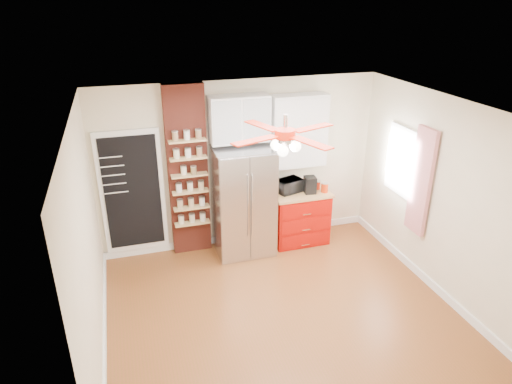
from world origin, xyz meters
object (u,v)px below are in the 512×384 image
object	(u,v)px
ceiling_fan	(285,134)
toaster_oven	(289,186)
fridge	(244,201)
red_cabinet	(299,216)
canister_left	(325,188)
coffee_maker	(310,185)
pantry_jar_oats	(184,170)

from	to	relation	value
ceiling_fan	toaster_oven	distance (m)	2.34
fridge	ceiling_fan	distance (m)	2.25
red_cabinet	canister_left	world-z (taller)	canister_left
red_cabinet	canister_left	size ratio (longest dim) A/B	6.09
fridge	coffee_maker	bearing A→B (deg)	-1.69
red_cabinet	pantry_jar_oats	world-z (taller)	pantry_jar_oats
ceiling_fan	canister_left	size ratio (longest dim) A/B	9.08
toaster_oven	coffee_maker	world-z (taller)	coffee_maker
coffee_maker	pantry_jar_oats	bearing A→B (deg)	-179.11
coffee_maker	canister_left	xyz separation A→B (m)	(0.24, -0.05, -0.06)
ceiling_fan	canister_left	bearing A→B (deg)	50.15
toaster_oven	pantry_jar_oats	distance (m)	1.72
ceiling_fan	pantry_jar_oats	distance (m)	2.25
ceiling_fan	canister_left	distance (m)	2.48
fridge	toaster_oven	world-z (taller)	fridge
red_cabinet	coffee_maker	distance (m)	0.60
fridge	red_cabinet	distance (m)	1.06
fridge	canister_left	xyz separation A→B (m)	(1.34, -0.08, 0.10)
fridge	ceiling_fan	xyz separation A→B (m)	(0.05, -1.63, 1.55)
ceiling_fan	pantry_jar_oats	size ratio (longest dim) A/B	11.30
red_cabinet	pantry_jar_oats	bearing A→B (deg)	176.30
coffee_maker	canister_left	bearing A→B (deg)	-5.54
canister_left	pantry_jar_oats	world-z (taller)	pantry_jar_oats
ceiling_fan	canister_left	xyz separation A→B (m)	(1.29, 1.55, -1.45)
pantry_jar_oats	coffee_maker	bearing A→B (deg)	-5.83
red_cabinet	ceiling_fan	bearing A→B (deg)	-118.71
toaster_oven	coffee_maker	xyz separation A→B (m)	(0.31, -0.12, 0.03)
red_cabinet	pantry_jar_oats	xyz separation A→B (m)	(-1.85, 0.12, 0.98)
fridge	coffee_maker	xyz separation A→B (m)	(1.10, -0.03, 0.16)
toaster_oven	coffee_maker	bearing A→B (deg)	-39.57
toaster_oven	canister_left	bearing A→B (deg)	-35.96
pantry_jar_oats	red_cabinet	bearing A→B (deg)	-3.70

